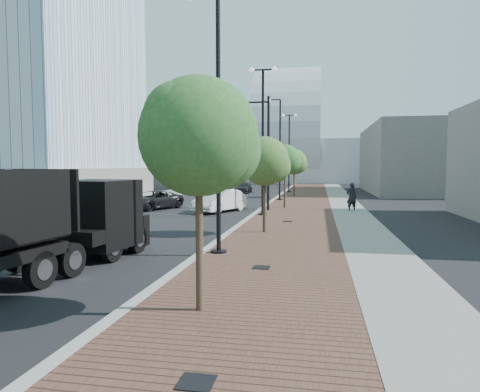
# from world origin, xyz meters

# --- Properties ---
(sidewalk) EXTENTS (7.00, 140.00, 0.12)m
(sidewalk) POSITION_xyz_m (3.50, 40.00, 0.06)
(sidewalk) COLOR #4C2D23
(sidewalk) RESTS_ON ground
(concrete_strip) EXTENTS (2.40, 140.00, 0.13)m
(concrete_strip) POSITION_xyz_m (6.20, 40.00, 0.07)
(concrete_strip) COLOR slate
(concrete_strip) RESTS_ON ground
(curb) EXTENTS (0.30, 140.00, 0.14)m
(curb) POSITION_xyz_m (0.00, 40.00, 0.07)
(curb) COLOR gray
(curb) RESTS_ON ground
(west_sidewalk) EXTENTS (4.00, 140.00, 0.12)m
(west_sidewalk) POSITION_xyz_m (-13.00, 40.00, 0.06)
(west_sidewalk) COLOR slate
(west_sidewalk) RESTS_ON ground
(dump_truck) EXTENTS (3.72, 13.48, 3.10)m
(dump_truck) POSITION_xyz_m (-3.92, 5.79, 1.31)
(dump_truck) COLOR black
(dump_truck) RESTS_ON ground
(white_sedan) EXTENTS (3.24, 5.01, 1.56)m
(white_sedan) POSITION_xyz_m (-2.66, 24.29, 0.78)
(white_sedan) COLOR silver
(white_sedan) RESTS_ON ground
(dark_car_mid) EXTENTS (3.98, 5.40, 1.36)m
(dark_car_mid) POSITION_xyz_m (-7.98, 25.07, 0.68)
(dark_car_mid) COLOR black
(dark_car_mid) RESTS_ON ground
(dark_car_far) EXTENTS (1.84, 4.24, 1.22)m
(dark_car_far) POSITION_xyz_m (-4.72, 45.47, 0.61)
(dark_car_far) COLOR black
(dark_car_far) RESTS_ON ground
(pedestrian) EXTENTS (0.87, 0.72, 2.06)m
(pedestrian) POSITION_xyz_m (6.32, 25.77, 1.03)
(pedestrian) COLOR black
(pedestrian) RESTS_ON ground
(streetlight_1) EXTENTS (1.44, 0.56, 9.21)m
(streetlight_1) POSITION_xyz_m (0.49, 10.00, 4.34)
(streetlight_1) COLOR black
(streetlight_1) RESTS_ON ground
(streetlight_2) EXTENTS (1.72, 0.56, 9.28)m
(streetlight_2) POSITION_xyz_m (0.60, 22.00, 4.82)
(streetlight_2) COLOR black
(streetlight_2) RESTS_ON ground
(streetlight_3) EXTENTS (1.44, 0.56, 9.21)m
(streetlight_3) POSITION_xyz_m (0.49, 34.00, 4.34)
(streetlight_3) COLOR black
(streetlight_3) RESTS_ON ground
(streetlight_4) EXTENTS (1.72, 0.56, 9.28)m
(streetlight_4) POSITION_xyz_m (0.60, 46.00, 4.82)
(streetlight_4) COLOR black
(streetlight_4) RESTS_ON ground
(traffic_mast) EXTENTS (5.09, 0.20, 8.00)m
(traffic_mast) POSITION_xyz_m (-0.30, 25.00, 4.98)
(traffic_mast) COLOR black
(traffic_mast) RESTS_ON ground
(tree_0) EXTENTS (2.53, 2.50, 5.05)m
(tree_0) POSITION_xyz_m (1.65, 4.02, 3.78)
(tree_0) COLOR #382619
(tree_0) RESTS_ON ground
(tree_1) EXTENTS (2.34, 2.28, 4.55)m
(tree_1) POSITION_xyz_m (1.65, 15.02, 3.40)
(tree_1) COLOR #382619
(tree_1) RESTS_ON ground
(tree_2) EXTENTS (2.26, 2.19, 4.79)m
(tree_2) POSITION_xyz_m (1.65, 27.02, 3.68)
(tree_2) COLOR #382619
(tree_2) RESTS_ON ground
(tree_3) EXTENTS (2.59, 2.57, 4.89)m
(tree_3) POSITION_xyz_m (1.65, 39.02, 3.59)
(tree_3) COLOR #382619
(tree_3) RESTS_ON ground
(tower_podium) EXTENTS (19.00, 19.00, 3.00)m
(tower_podium) POSITION_xyz_m (-24.00, 32.00, 1.50)
(tower_podium) COLOR #68635D
(tower_podium) RESTS_ON ground
(convention_center) EXTENTS (50.00, 30.00, 50.00)m
(convention_center) POSITION_xyz_m (-2.00, 85.00, 6.00)
(convention_center) COLOR #B0B5BB
(convention_center) RESTS_ON ground
(commercial_block_nw) EXTENTS (14.00, 20.00, 10.00)m
(commercial_block_nw) POSITION_xyz_m (-20.00, 60.00, 5.00)
(commercial_block_nw) COLOR #5E5A55
(commercial_block_nw) RESTS_ON ground
(commercial_block_ne) EXTENTS (12.00, 22.00, 8.00)m
(commercial_block_ne) POSITION_xyz_m (16.00, 50.00, 4.00)
(commercial_block_ne) COLOR #605C57
(commercial_block_ne) RESTS_ON ground
(utility_cover_0) EXTENTS (0.50, 0.50, 0.02)m
(utility_cover_0) POSITION_xyz_m (2.40, 1.00, 0.13)
(utility_cover_0) COLOR black
(utility_cover_0) RESTS_ON sidewalk
(utility_cover_1) EXTENTS (0.50, 0.50, 0.02)m
(utility_cover_1) POSITION_xyz_m (2.40, 8.00, 0.13)
(utility_cover_1) COLOR black
(utility_cover_1) RESTS_ON sidewalk
(utility_cover_2) EXTENTS (0.50, 0.50, 0.02)m
(utility_cover_2) POSITION_xyz_m (2.40, 19.00, 0.13)
(utility_cover_2) COLOR black
(utility_cover_2) RESTS_ON sidewalk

